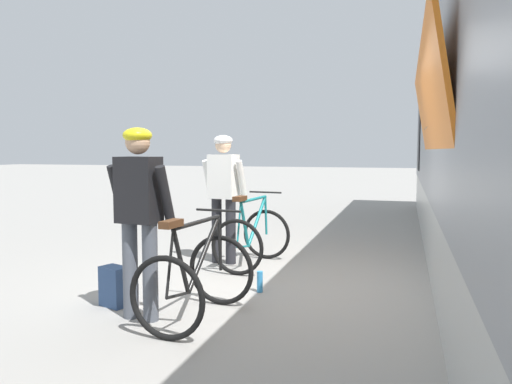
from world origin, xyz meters
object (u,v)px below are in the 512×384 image
object	(u,v)px
cyclist_near_in_white	(224,187)
bicycle_far_black	(196,278)
water_bottle_near_the_bikes	(260,282)
bicycle_near_teal	(253,237)
water_bottle_by_the_backpack	(136,295)
cyclist_far_in_dark	(139,206)
backpack_on_platform	(114,286)

from	to	relation	value
cyclist_near_in_white	bicycle_far_black	xyz separation A→B (m)	(0.58, -2.27, -0.65)
water_bottle_near_the_bikes	cyclist_near_in_white	bearing A→B (deg)	125.75
bicycle_near_teal	water_bottle_near_the_bikes	bearing A→B (deg)	-69.01
bicycle_near_teal	water_bottle_by_the_backpack	distance (m)	2.09
bicycle_near_teal	bicycle_far_black	bearing A→B (deg)	-86.40
cyclist_far_in_dark	water_bottle_by_the_backpack	bearing A→B (deg)	127.96
bicycle_near_teal	bicycle_far_black	size ratio (longest dim) A/B	1.01
bicycle_near_teal	water_bottle_near_the_bikes	size ratio (longest dim) A/B	4.90
backpack_on_platform	bicycle_near_teal	bearing A→B (deg)	87.15
cyclist_far_in_dark	backpack_on_platform	xyz separation A→B (m)	(-0.45, 0.26, -0.85)
backpack_on_platform	water_bottle_near_the_bikes	distance (m)	1.54
cyclist_far_in_dark	bicycle_far_black	xyz separation A→B (m)	(0.51, 0.10, -0.65)
cyclist_near_in_white	water_bottle_near_the_bikes	distance (m)	1.77
bicycle_far_black	water_bottle_by_the_backpack	size ratio (longest dim) A/B	4.90
bicycle_near_teal	water_bottle_by_the_backpack	size ratio (longest dim) A/B	4.93
bicycle_far_black	backpack_on_platform	xyz separation A→B (m)	(-0.96, 0.16, -0.20)
water_bottle_near_the_bikes	water_bottle_by_the_backpack	bearing A→B (deg)	-140.86
backpack_on_platform	water_bottle_by_the_backpack	distance (m)	0.23
cyclist_far_in_dark	backpack_on_platform	world-z (taller)	cyclist_far_in_dark
cyclist_far_in_dark	backpack_on_platform	bearing A→B (deg)	149.71
cyclist_far_in_dark	bicycle_near_teal	distance (m)	2.40
cyclist_near_in_white	water_bottle_by_the_backpack	size ratio (longest dim) A/B	7.66
bicycle_far_black	water_bottle_near_the_bikes	size ratio (longest dim) A/B	4.87
cyclist_near_in_white	cyclist_far_in_dark	bearing A→B (deg)	-88.33
bicycle_far_black	water_bottle_near_the_bikes	distance (m)	1.13
bicycle_near_teal	backpack_on_platform	world-z (taller)	bicycle_near_teal
cyclist_near_in_white	water_bottle_near_the_bikes	xyz separation A→B (m)	(0.88, -1.22, -0.94)
cyclist_near_in_white	bicycle_near_teal	bearing A→B (deg)	-11.37
bicycle_near_teal	bicycle_far_black	distance (m)	2.19
bicycle_near_teal	backpack_on_platform	distance (m)	2.19
bicycle_far_black	backpack_on_platform	bearing A→B (deg)	170.27
backpack_on_platform	water_bottle_by_the_backpack	world-z (taller)	backpack_on_platform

